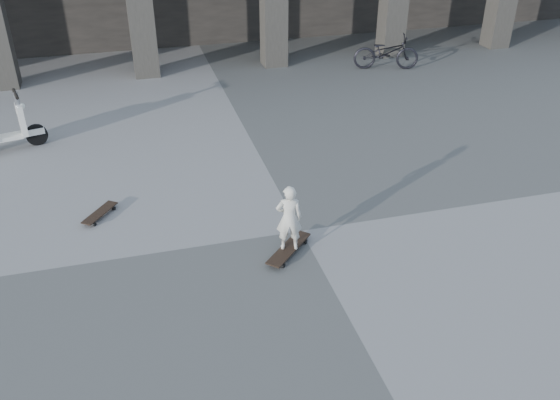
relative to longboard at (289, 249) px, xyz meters
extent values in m
plane|color=#4C4D4A|center=(0.36, 0.53, -0.08)|extent=(90.00, 90.00, 0.00)
cube|color=black|center=(0.00, 0.00, 0.01)|extent=(0.87, 0.88, 0.02)
cube|color=#B2B2B7|center=(0.25, 0.25, -0.03)|extent=(0.19, 0.18, 0.03)
cube|color=#B2B2B7|center=(-0.25, -0.25, -0.03)|extent=(0.19, 0.18, 0.03)
cylinder|color=black|center=(0.17, 0.32, -0.04)|extent=(0.07, 0.08, 0.07)
cylinder|color=black|center=(0.32, 0.18, -0.04)|extent=(0.07, 0.08, 0.07)
cylinder|color=black|center=(-0.32, -0.18, -0.04)|extent=(0.07, 0.08, 0.07)
cylinder|color=black|center=(-0.17, -0.32, -0.04)|extent=(0.07, 0.08, 0.07)
cube|color=black|center=(-2.74, 1.82, 0.00)|extent=(0.61, 0.73, 0.02)
cube|color=#B2B2B7|center=(-2.58, 2.04, -0.04)|extent=(0.17, 0.14, 0.03)
cube|color=#B2B2B7|center=(-2.90, 1.61, -0.04)|extent=(0.17, 0.14, 0.03)
cylinder|color=black|center=(-2.65, 2.09, -0.05)|extent=(0.06, 0.07, 0.07)
cylinder|color=black|center=(-2.51, 1.99, -0.05)|extent=(0.06, 0.07, 0.07)
cylinder|color=black|center=(-2.97, 1.66, -0.05)|extent=(0.06, 0.07, 0.07)
cylinder|color=black|center=(-2.83, 1.56, -0.05)|extent=(0.06, 0.07, 0.07)
imported|color=beige|center=(0.00, 0.00, 0.55)|extent=(0.43, 0.33, 1.06)
cylinder|color=black|center=(-3.95, 5.10, 0.14)|extent=(0.45, 0.21, 0.44)
cube|color=white|center=(-4.52, 4.96, 0.20)|extent=(0.70, 0.43, 0.08)
cube|color=white|center=(-4.16, 5.05, 0.52)|extent=(0.19, 0.38, 0.63)
cube|color=white|center=(-3.95, 5.10, 0.22)|extent=(0.35, 0.22, 0.13)
cylinder|color=#B2B2B7|center=(-4.16, 5.05, 0.92)|extent=(0.12, 0.12, 0.33)
cylinder|color=black|center=(-4.16, 5.05, 1.06)|extent=(0.19, 0.54, 0.07)
sphere|color=white|center=(-4.10, 5.06, 0.79)|extent=(0.13, 0.13, 0.13)
imported|color=black|center=(5.05, 7.83, 0.39)|extent=(1.89, 1.11, 0.94)
camera|label=1|loc=(-2.05, -7.03, 5.15)|focal=38.00mm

